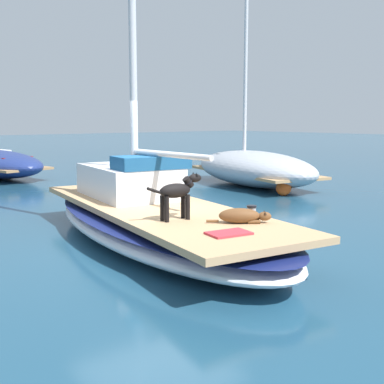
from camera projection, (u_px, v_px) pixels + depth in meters
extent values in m
plane|color=navy|center=(156.00, 242.00, 8.83)|extent=(120.00, 120.00, 0.00)
ellipsoid|color=white|center=(156.00, 226.00, 8.79)|extent=(3.60, 7.50, 0.56)
ellipsoid|color=navy|center=(156.00, 216.00, 8.77)|extent=(3.62, 7.54, 0.08)
cube|color=tan|center=(156.00, 208.00, 8.74)|extent=(3.07, 6.86, 0.10)
cylinder|color=silver|center=(132.00, 31.00, 9.05)|extent=(0.14, 0.14, 6.17)
cylinder|color=silver|center=(169.00, 154.00, 8.53)|extent=(0.10, 2.20, 0.10)
cube|color=silver|center=(129.00, 181.00, 9.72)|extent=(1.73, 2.39, 0.60)
cube|color=navy|center=(151.00, 162.00, 9.07)|extent=(1.42, 0.90, 0.24)
ellipsoid|color=black|center=(175.00, 191.00, 7.40)|extent=(0.54, 0.28, 0.22)
cylinder|color=black|center=(183.00, 206.00, 7.59)|extent=(0.07, 0.07, 0.38)
cylinder|color=black|center=(188.00, 207.00, 7.48)|extent=(0.07, 0.07, 0.38)
cylinder|color=black|center=(162.00, 208.00, 7.39)|extent=(0.07, 0.07, 0.38)
cylinder|color=black|center=(167.00, 209.00, 7.28)|extent=(0.07, 0.07, 0.38)
cylinder|color=black|center=(188.00, 182.00, 7.51)|extent=(0.20, 0.13, 0.19)
ellipsoid|color=black|center=(195.00, 178.00, 7.57)|extent=(0.23, 0.15, 0.13)
cone|color=black|center=(193.00, 174.00, 7.59)|extent=(0.05, 0.05, 0.06)
cone|color=black|center=(197.00, 174.00, 7.52)|extent=(0.05, 0.05, 0.06)
torus|color=black|center=(188.00, 182.00, 7.51)|extent=(0.13, 0.15, 0.10)
cylinder|color=black|center=(154.00, 191.00, 7.20)|extent=(0.23, 0.07, 0.12)
ellipsoid|color=brown|center=(239.00, 216.00, 7.23)|extent=(0.63, 0.58, 0.22)
ellipsoid|color=brown|center=(265.00, 216.00, 7.24)|extent=(0.24, 0.23, 0.13)
cone|color=black|center=(264.00, 212.00, 7.27)|extent=(0.05, 0.05, 0.05)
cone|color=black|center=(265.00, 213.00, 7.18)|extent=(0.05, 0.05, 0.05)
cylinder|color=brown|center=(253.00, 220.00, 7.30)|extent=(0.18, 0.16, 0.06)
cylinder|color=brown|center=(254.00, 222.00, 7.18)|extent=(0.18, 0.16, 0.06)
cylinder|color=brown|center=(212.00, 221.00, 7.24)|extent=(0.17, 0.14, 0.04)
cylinder|color=#B7B7BC|center=(252.00, 216.00, 7.53)|extent=(0.16, 0.16, 0.08)
cylinder|color=#B7B7BC|center=(252.00, 211.00, 7.52)|extent=(0.13, 0.13, 0.10)
cylinder|color=black|center=(252.00, 206.00, 7.51)|extent=(0.15, 0.15, 0.03)
cube|color=#C6333D|center=(229.00, 233.00, 6.53)|extent=(0.62, 0.45, 0.03)
ellipsoid|color=#B2B7C1|center=(254.00, 168.00, 16.18)|extent=(3.65, 6.08, 1.13)
cube|color=tan|center=(253.00, 172.00, 16.19)|extent=(3.05, 5.42, 0.08)
cube|color=silver|center=(246.00, 162.00, 16.52)|extent=(1.70, 1.96, 0.52)
cube|color=navy|center=(272.00, 168.00, 15.28)|extent=(1.58, 1.93, 0.36)
cylinder|color=silver|center=(246.00, 69.00, 16.21)|extent=(0.12, 0.12, 6.65)
cube|color=maroon|center=(5.00, 161.00, 17.75)|extent=(1.45, 1.97, 0.36)
sphere|color=#E55119|center=(284.00, 188.00, 14.08)|extent=(0.44, 0.44, 0.44)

